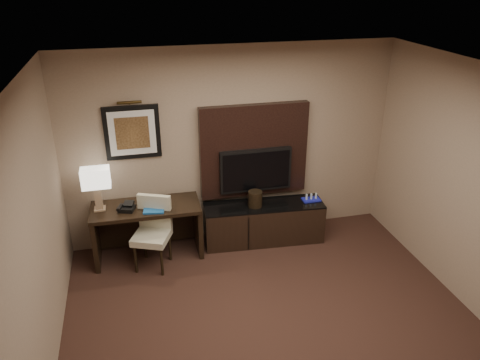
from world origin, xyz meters
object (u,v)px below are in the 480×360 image
object	(u,v)px
tv	(256,170)
minibar_tray	(311,197)
ice_bucket	(255,199)
desk	(148,231)
credenza	(264,223)
table_lamp	(97,189)
desk_phone	(127,207)
desk_chair	(152,236)

from	to	relation	value
tv	minibar_tray	distance (m)	0.89
tv	ice_bucket	distance (m)	0.40
desk	credenza	size ratio (longest dim) A/B	0.84
minibar_tray	table_lamp	bearing A→B (deg)	178.45
tv	desk_phone	size ratio (longest dim) A/B	5.34
desk	tv	xyz separation A→B (m)	(1.53, 0.19, 0.65)
tv	desk_phone	xyz separation A→B (m)	(-1.76, -0.25, -0.22)
desk_phone	ice_bucket	bearing A→B (deg)	21.14
desk	minibar_tray	distance (m)	2.30
table_lamp	minibar_tray	xyz separation A→B (m)	(2.86, -0.08, -0.42)
desk	desk_chair	size ratio (longest dim) A/B	1.55
desk	table_lamp	xyz separation A→B (m)	(-0.57, 0.05, 0.66)
table_lamp	desk_phone	distance (m)	0.42
desk_phone	desk	bearing A→B (deg)	33.66
table_lamp	credenza	bearing A→B (deg)	-1.28
desk	credenza	distance (m)	1.61
desk	credenza	bearing A→B (deg)	1.25
minibar_tray	ice_bucket	bearing A→B (deg)	178.54
ice_bucket	minibar_tray	distance (m)	0.82
desk_phone	desk_chair	bearing A→B (deg)	-18.56
tv	minibar_tray	size ratio (longest dim) A/B	3.97
credenza	minibar_tray	xyz separation A→B (m)	(0.68, -0.03, 0.33)
table_lamp	tv	bearing A→B (deg)	3.86
desk	desk_chair	bearing A→B (deg)	-81.26
table_lamp	desk_chair	bearing A→B (deg)	-27.85
desk	credenza	world-z (taller)	desk
ice_bucket	minibar_tray	xyz separation A→B (m)	(0.81, -0.02, -0.06)
minibar_tray	desk_chair	bearing A→B (deg)	-173.84
desk_chair	ice_bucket	distance (m)	1.48
desk	ice_bucket	size ratio (longest dim) A/B	6.40
desk	desk_phone	bearing A→B (deg)	-164.50
tv	desk_chair	xyz separation A→B (m)	(-1.49, -0.46, -0.57)
desk_chair	table_lamp	xyz separation A→B (m)	(-0.61, 0.32, 0.58)
credenza	tv	bearing A→B (deg)	115.76
desk	table_lamp	distance (m)	0.87
desk_chair	table_lamp	bearing A→B (deg)	175.25
desk	desk_phone	world-z (taller)	desk_phone
table_lamp	minibar_tray	world-z (taller)	table_lamp
desk	table_lamp	world-z (taller)	table_lamp
table_lamp	ice_bucket	xyz separation A→B (m)	(2.04, -0.06, -0.35)
ice_bucket	minibar_tray	size ratio (longest dim) A/B	0.87
desk_chair	desk_phone	world-z (taller)	desk_chair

